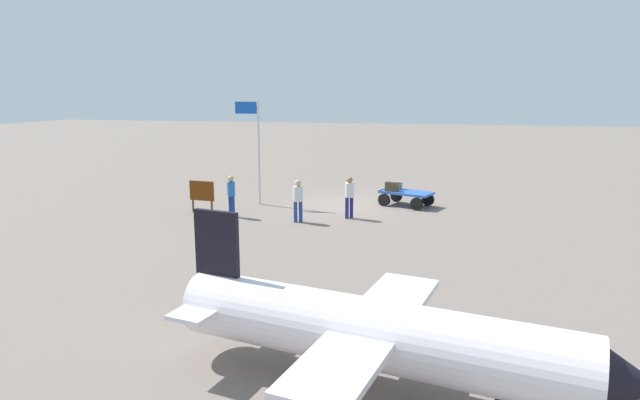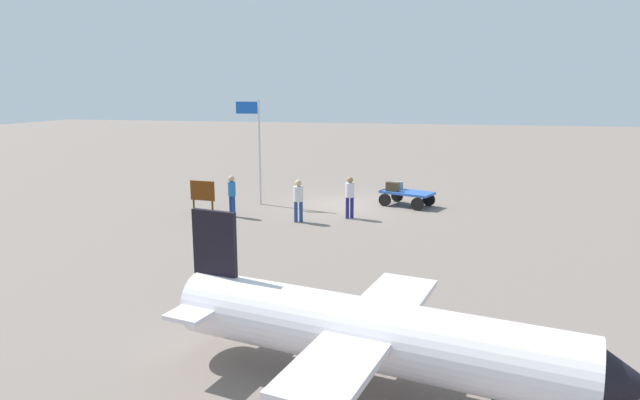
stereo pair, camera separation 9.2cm
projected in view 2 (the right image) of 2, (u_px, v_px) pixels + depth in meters
ground_plane at (346, 204)px, 23.75m from camera, size 120.00×120.00×0.00m
luggage_cart at (407, 195)px, 23.35m from camera, size 2.45×1.97×0.64m
suitcase_olive at (397, 186)px, 23.76m from camera, size 0.58×0.42×0.34m
suitcase_grey at (393, 187)px, 23.32m from camera, size 0.59×0.45×0.39m
worker_lead at (350, 194)px, 20.99m from camera, size 0.48×0.48×1.64m
worker_trailing at (298, 197)px, 20.39m from camera, size 0.50×0.50×1.63m
worker_supervisor at (232, 193)px, 21.28m from camera, size 0.42×0.42×1.65m
airplane_near at (384, 336)px, 8.70m from camera, size 7.65×5.12×2.79m
flagpole at (257, 142)px, 23.29m from camera, size 1.06×0.10×4.55m
signboard at (202, 192)px, 22.00m from camera, size 1.09×0.18×1.31m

